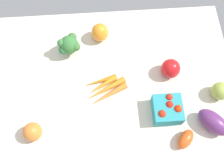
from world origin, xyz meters
TOP-DOWN VIEW (x-y plane):
  - tablecloth at (0.00, 0.00)cm, footprint 104.00×76.00cm
  - heirloom_tomato_orange at (31.64, 18.32)cm, footprint 7.30×7.30cm
  - roma_tomato at (-26.39, 24.86)cm, footprint 9.17×9.61cm
  - bell_pepper_orange at (3.69, -23.96)cm, footprint 10.14×10.14cm
  - bell_pepper_red at (-24.72, -4.38)cm, footprint 11.28×11.28cm
  - eggplant at (-37.88, 19.30)cm, footprint 14.37×14.70cm
  - berry_basket at (-20.97, 12.94)cm, footprint 11.27×11.27cm
  - heirloom_tomato_green at (-43.32, 6.75)cm, footprint 7.40×7.40cm
  - carrot_bunch at (2.94, 1.57)cm, footprint 18.27×14.24cm
  - broccoli_head at (17.03, -17.30)cm, footprint 9.50×8.52cm

SIDE VIEW (x-z plane):
  - tablecloth at x=0.00cm, z-range 0.00..2.00cm
  - carrot_bunch at x=2.94cm, z-range 1.92..4.81cm
  - roma_tomato at x=-26.39cm, z-range 2.00..6.85cm
  - berry_basket at x=-20.97cm, z-range 1.70..9.56cm
  - eggplant at x=-37.88cm, z-range 2.00..9.26cm
  - heirloom_tomato_orange at x=31.64cm, z-range 2.00..9.30cm
  - heirloom_tomato_green at x=-43.32cm, z-range 2.00..9.40cm
  - bell_pepper_red at x=-24.72cm, z-range 2.00..10.45cm
  - bell_pepper_orange at x=3.69cm, z-range 2.00..10.61cm
  - broccoli_head at x=17.03cm, z-range 3.21..13.56cm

